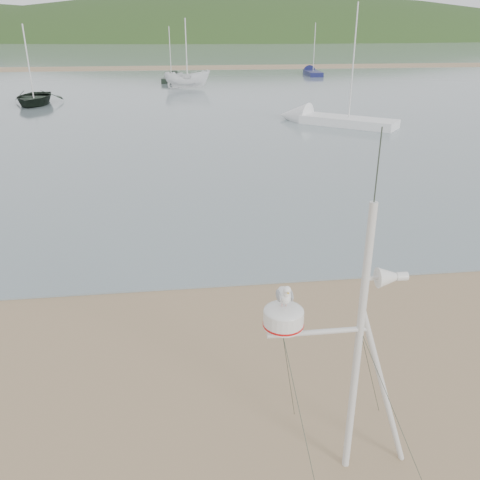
{
  "coord_description": "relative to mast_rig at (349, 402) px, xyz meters",
  "views": [
    {
      "loc": [
        1.69,
        -6.73,
        5.82
      ],
      "look_at": [
        2.69,
        1.0,
        2.49
      ],
      "focal_mm": 38.0,
      "sensor_mm": 36.0,
      "label": 1
    }
  ],
  "objects": [
    {
      "name": "ground",
      "position": [
        -3.83,
        1.58,
        -1.16
      ],
      "size": [
        560.0,
        560.0,
        0.0
      ],
      "primitive_type": "plane",
      "color": "#896F4F",
      "rests_on": "ground"
    },
    {
      "name": "sandbar",
      "position": [
        -3.83,
        71.58,
        -1.09
      ],
      "size": [
        560.0,
        7.0,
        0.07
      ],
      "primitive_type": "cube",
      "color": "#896F4F",
      "rests_on": "water"
    },
    {
      "name": "far_cottages",
      "position": [
        -0.83,
        197.58,
        2.84
      ],
      "size": [
        294.4,
        6.3,
        8.0
      ],
      "color": "beige",
      "rests_on": "ground"
    },
    {
      "name": "sailboat_white_near",
      "position": [
        6.87,
        26.62,
        -0.86
      ],
      "size": [
        7.15,
        6.32,
        7.63
      ],
      "color": "white",
      "rests_on": "ground"
    },
    {
      "name": "boat_white",
      "position": [
        -0.64,
        46.36,
        1.09
      ],
      "size": [
        1.71,
        1.67,
        4.42
      ],
      "primitive_type": "imported",
      "rotation": [
        0.0,
        0.0,
        1.57
      ],
      "color": "white",
      "rests_on": "water"
    },
    {
      "name": "hill_ridge",
      "position": [
        14.69,
        236.58,
        -20.86
      ],
      "size": [
        620.0,
        180.0,
        80.0
      ],
      "color": "#1F3516",
      "rests_on": "ground"
    },
    {
      "name": "sailboat_blue_far",
      "position": [
        15.06,
        59.58,
        -0.86
      ],
      "size": [
        1.99,
        6.57,
        6.47
      ],
      "color": "#131643",
      "rests_on": "ground"
    },
    {
      "name": "water",
      "position": [
        -3.83,
        133.58,
        -1.14
      ],
      "size": [
        560.0,
        256.0,
        0.04
      ],
      "primitive_type": "cube",
      "color": "slate",
      "rests_on": "ground"
    },
    {
      "name": "mast_rig",
      "position": [
        0.0,
        0.0,
        0.0
      ],
      "size": [
        2.14,
        2.28,
        4.82
      ],
      "color": "silver",
      "rests_on": "ground"
    },
    {
      "name": "sailboat_dark_mid",
      "position": [
        -1.94,
        54.21,
        -0.86
      ],
      "size": [
        2.4,
        6.21,
        6.05
      ],
      "color": "black",
      "rests_on": "ground"
    },
    {
      "name": "boat_dark",
      "position": [
        -12.8,
        36.91,
        1.5
      ],
      "size": [
        3.76,
        1.11,
        5.26
      ],
      "primitive_type": "imported",
      "rotation": [
        0.0,
        0.0,
        0.01
      ],
      "color": "black",
      "rests_on": "water"
    }
  ]
}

